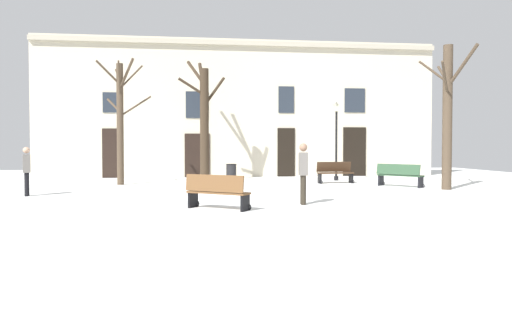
# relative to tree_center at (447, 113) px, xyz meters

# --- Properties ---
(ground_plane) EXTENTS (33.56, 33.56, 0.00)m
(ground_plane) POSITION_rel_tree_center_xyz_m (-6.94, -0.39, -2.82)
(ground_plane) COLOR white
(building_facade) EXTENTS (20.97, 0.60, 7.18)m
(building_facade) POSITION_rel_tree_center_xyz_m (-6.93, 8.07, 0.82)
(building_facade) COLOR beige
(building_facade) RESTS_ON ground
(tree_center) EXTENTS (1.44, 2.87, 5.30)m
(tree_center) POSITION_rel_tree_center_xyz_m (0.00, 0.00, 0.00)
(tree_center) COLOR #4C3D2D
(tree_center) RESTS_ON ground
(tree_right_of_center) EXTENTS (2.17, 1.60, 5.67)m
(tree_right_of_center) POSITION_rel_tree_center_xyz_m (-8.87, 5.18, 0.04)
(tree_right_of_center) COLOR #382B1E
(tree_right_of_center) RESTS_ON ground
(tree_left_of_center) EXTENTS (2.13, 2.05, 5.10)m
(tree_left_of_center) POSITION_rel_tree_center_xyz_m (-12.32, 3.61, -0.03)
(tree_left_of_center) COLOR #4C3D2D
(tree_left_of_center) RESTS_ON ground
(streetlamp) EXTENTS (0.30, 0.30, 3.65)m
(streetlamp) POSITION_rel_tree_center_xyz_m (-2.73, 4.88, -0.58)
(streetlamp) COLOR black
(streetlamp) RESTS_ON ground
(litter_bin) EXTENTS (0.50, 0.50, 0.78)m
(litter_bin) POSITION_rel_tree_center_xyz_m (-7.62, 5.24, -2.42)
(litter_bin) COLOR black
(litter_bin) RESTS_ON ground
(bench_by_litter_bin) EXTENTS (1.59, 0.58, 0.93)m
(bench_by_litter_bin) POSITION_rel_tree_center_xyz_m (-3.25, 3.32, -2.35)
(bench_by_litter_bin) COLOR #3D2819
(bench_by_litter_bin) RESTS_ON ground
(bench_near_lamp) EXTENTS (1.64, 1.29, 0.89)m
(bench_near_lamp) POSITION_rel_tree_center_xyz_m (-8.59, -4.34, -2.37)
(bench_near_lamp) COLOR brown
(bench_near_lamp) RESTS_ON ground
(bench_far_corner) EXTENTS (1.54, 1.67, 0.90)m
(bench_far_corner) POSITION_rel_tree_center_xyz_m (-1.24, 1.29, -2.35)
(bench_far_corner) COLOR #2D4C33
(bench_far_corner) RESTS_ON ground
(person_strolling) EXTENTS (0.26, 0.40, 1.68)m
(person_strolling) POSITION_rel_tree_center_xyz_m (-6.21, -3.60, -1.89)
(person_strolling) COLOR #2D271E
(person_strolling) RESTS_ON ground
(person_near_bench) EXTENTS (0.34, 0.43, 1.57)m
(person_near_bench) POSITION_rel_tree_center_xyz_m (-14.55, -0.49, -1.95)
(person_near_bench) COLOR black
(person_near_bench) RESTS_ON ground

